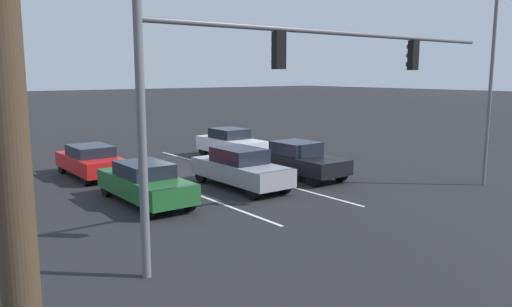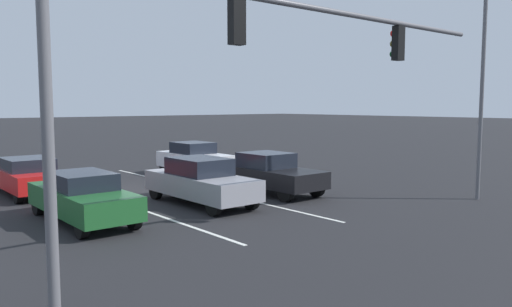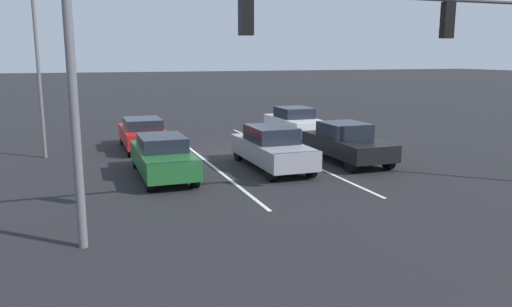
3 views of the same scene
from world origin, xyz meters
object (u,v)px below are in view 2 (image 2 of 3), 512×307
Objects in this scene: car_black_leftlane_front at (269,173)px; car_red_rightlane_second at (27,176)px; car_darkgreen_rightlane_front at (82,197)px; car_white_leftlane_second at (194,159)px; traffic_signal_gantry at (250,49)px; car_gray_midlane_front at (201,181)px; street_lamp_left_shoulder at (481,60)px.

car_black_leftlane_front is 1.05× the size of car_red_rightlane_second.
car_darkgreen_rightlane_front is 1.09× the size of car_red_rightlane_second.
car_white_leftlane_second reaches higher than car_darkgreen_rightlane_front.
traffic_signal_gantry reaches higher than car_red_rightlane_second.
traffic_signal_gantry is at bearing 65.86° from car_gray_midlane_front.
car_red_rightlane_second is at bearing -90.50° from car_darkgreen_rightlane_front.
traffic_signal_gantry is at bearing 45.64° from car_black_leftlane_front.
car_red_rightlane_second is (4.06, -5.73, -0.07)m from car_gray_midlane_front.
street_lamp_left_shoulder is at bearing 136.48° from car_red_rightlane_second.
street_lamp_left_shoulder reaches higher than car_gray_midlane_front.
street_lamp_left_shoulder reaches higher than car_black_leftlane_front.
car_white_leftlane_second is 0.50× the size of street_lamp_left_shoulder.
street_lamp_left_shoulder reaches higher than car_white_leftlane_second.
street_lamp_left_shoulder is (-8.02, 5.74, 4.19)m from car_gray_midlane_front.
car_white_leftlane_second is 13.26m from street_lamp_left_shoulder.
car_black_leftlane_front is 8.62m from street_lamp_left_shoulder.
car_black_leftlane_front is 0.35× the size of traffic_signal_gantry.
street_lamp_left_shoulder is at bearing 110.15° from car_white_leftlane_second.
car_red_rightlane_second is 0.33× the size of traffic_signal_gantry.
car_darkgreen_rightlane_front is 1.03× the size of car_black_leftlane_front.
street_lamp_left_shoulder is (-12.13, 5.77, 4.25)m from car_darkgreen_rightlane_front.
car_gray_midlane_front is 7.57m from traffic_signal_gantry.
car_black_leftlane_front is (-7.38, -0.07, 0.04)m from car_darkgreen_rightlane_front.
street_lamp_left_shoulder is at bearing 154.55° from car_darkgreen_rightlane_front.
car_darkgreen_rightlane_front is 0.54× the size of street_lamp_left_shoulder.
traffic_signal_gantry is (6.36, 12.05, 3.77)m from car_white_leftlane_second.
car_black_leftlane_front is at bearing -178.20° from car_gray_midlane_front.
car_gray_midlane_front is 0.37× the size of traffic_signal_gantry.
car_darkgreen_rightlane_front is 1.08× the size of car_white_leftlane_second.
car_gray_midlane_front is 1.10× the size of car_red_rightlane_second.
car_gray_midlane_front is 7.10m from car_white_leftlane_second.
car_black_leftlane_front is (-3.27, -0.10, -0.01)m from car_gray_midlane_front.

